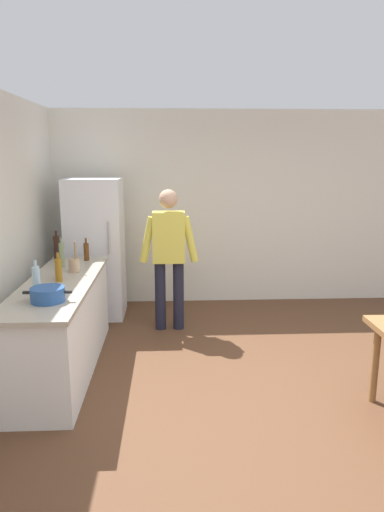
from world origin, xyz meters
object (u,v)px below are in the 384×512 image
bottle_sauce_red (59,269)px  bottle_wine_dark (57,247)px  person (169,251)px  utensil_jar (74,265)px  refrigerator (96,249)px  bottle_beer_brown (86,251)px  bottle_vinegar_tall (62,255)px  bottle_water_clear (36,280)px  bottle_oil_amber (58,270)px  cooking_pot (48,295)px

bottle_sauce_red → bottle_wine_dark: 0.87m
person → utensil_jar: bearing=-145.6°
refrigerator → bottle_beer_brown: bearing=-89.6°
bottle_beer_brown → bottle_wine_dark: 0.35m
utensil_jar → bottle_vinegar_tall: same height
refrigerator → bottle_water_clear: 1.99m
bottle_vinegar_tall → utensil_jar: bearing=-52.5°
bottle_oil_amber → bottle_vinegar_tall: size_ratio=0.88×
refrigerator → utensil_jar: 1.22m
utensil_jar → bottle_water_clear: bearing=-102.7°
utensil_jar → bottle_oil_amber: size_ratio=1.14×
refrigerator → bottle_vinegar_tall: size_ratio=5.62×
cooking_pot → bottle_oil_amber: 0.63m
person → bottle_wine_dark: (-1.29, -0.08, 0.07)m
refrigerator → bottle_wine_dark: size_ratio=5.29×
refrigerator → bottle_oil_amber: size_ratio=6.43×
cooking_pot → bottle_water_clear: bottle_water_clear is taller
bottle_oil_amber → bottle_water_clear: (-0.10, -0.40, 0.01)m
cooking_pot → bottle_vinegar_tall: bottle_vinegar_tall is taller
bottle_vinegar_tall → bottle_sauce_red: size_ratio=1.33×
bottle_vinegar_tall → bottle_water_clear: bearing=-89.7°
cooking_pot → bottle_beer_brown: (0.05, 1.52, 0.05)m
bottle_water_clear → bottle_oil_amber: bearing=76.4°
person → bottle_vinegar_tall: bearing=-159.2°
utensil_jar → bottle_water_clear: size_ratio=1.07×
refrigerator → cooking_pot: 2.21m
bottle_oil_amber → bottle_beer_brown: (0.11, 0.90, -0.01)m
refrigerator → bottle_sauce_red: refrigerator is taller
bottle_water_clear → bottle_beer_brown: size_ratio=1.15×
bottle_oil_amber → bottle_wine_dark: size_ratio=0.82×
person → bottle_beer_brown: bearing=-172.0°
refrigerator → bottle_sauce_red: size_ratio=7.50×
person → cooking_pot: (-1.00, -1.66, -0.02)m
person → bottle_wine_dark: 1.29m
utensil_jar → bottle_vinegar_tall: bearing=127.5°
bottle_vinegar_tall → person: bearing=20.8°
bottle_beer_brown → utensil_jar: bearing=-93.3°
bottle_oil_amber → utensil_jar: bearing=78.3°
bottle_water_clear → bottle_vinegar_tall: (-0.01, 0.99, 0.01)m
bottle_oil_amber → bottle_wine_dark: bearing=104.1°
refrigerator → person: 1.10m
bottle_water_clear → utensil_jar: bearing=77.3°
person → utensil_jar: person is taller
refrigerator → bottle_sauce_red: (-0.12, -1.48, 0.10)m
bottle_water_clear → bottle_beer_brown: bottle_water_clear is taller
cooking_pot → bottle_vinegar_tall: (-0.16, 1.22, 0.08)m
refrigerator → utensil_jar: refrigerator is taller
utensil_jar → person: bearing=34.4°
bottle_wine_dark → bottle_water_clear: bearing=-83.9°
cooking_pot → bottle_water_clear: bearing=123.5°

